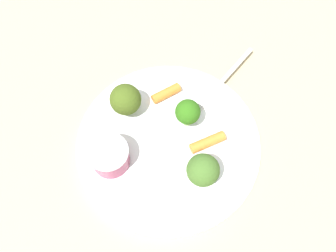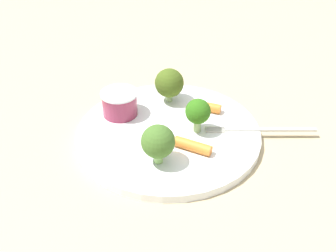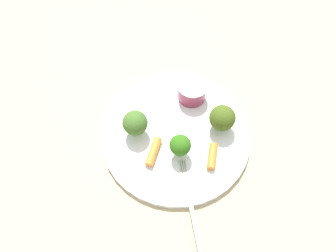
{
  "view_description": "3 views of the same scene",
  "coord_description": "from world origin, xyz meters",
  "px_view_note": "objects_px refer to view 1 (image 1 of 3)",
  "views": [
    {
      "loc": [
        -0.21,
        0.01,
        0.5
      ],
      "look_at": [
        0.02,
        -0.0,
        0.03
      ],
      "focal_mm": 38.79,
      "sensor_mm": 36.0,
      "label": 1
    },
    {
      "loc": [
        -0.33,
        -0.36,
        0.37
      ],
      "look_at": [
        -0.0,
        -0.0,
        0.02
      ],
      "focal_mm": 44.42,
      "sensor_mm": 36.0,
      "label": 2
    },
    {
      "loc": [
        0.16,
        -0.22,
        0.51
      ],
      "look_at": [
        -0.01,
        -0.0,
        0.03
      ],
      "focal_mm": 33.68,
      "sensor_mm": 36.0,
      "label": 3
    }
  ],
  "objects_px": {
    "plate": "(168,144)",
    "fork": "(221,82)",
    "broccoli_floret_1": "(126,100)",
    "carrot_stick_1": "(208,142)",
    "sauce_cup": "(110,156)",
    "carrot_stick_0": "(166,93)",
    "broccoli_floret_0": "(188,112)",
    "broccoli_floret_2": "(203,170)"
  },
  "relations": [
    {
      "from": "broccoli_floret_1",
      "to": "broccoli_floret_2",
      "type": "distance_m",
      "value": 0.15
    },
    {
      "from": "broccoli_floret_1",
      "to": "carrot_stick_0",
      "type": "bearing_deg",
      "value": -68.37
    },
    {
      "from": "plate",
      "to": "carrot_stick_1",
      "type": "xyz_separation_m",
      "value": [
        -0.01,
        -0.06,
        0.01
      ]
    },
    {
      "from": "plate",
      "to": "broccoli_floret_2",
      "type": "xyz_separation_m",
      "value": [
        -0.06,
        -0.04,
        0.04
      ]
    },
    {
      "from": "carrot_stick_0",
      "to": "carrot_stick_1",
      "type": "height_order",
      "value": "same"
    },
    {
      "from": "broccoli_floret_1",
      "to": "carrot_stick_1",
      "type": "bearing_deg",
      "value": -117.78
    },
    {
      "from": "plate",
      "to": "sauce_cup",
      "type": "bearing_deg",
      "value": 107.62
    },
    {
      "from": "sauce_cup",
      "to": "broccoli_floret_0",
      "type": "relative_size",
      "value": 1.06
    },
    {
      "from": "sauce_cup",
      "to": "carrot_stick_1",
      "type": "bearing_deg",
      "value": -81.63
    },
    {
      "from": "sauce_cup",
      "to": "fork",
      "type": "height_order",
      "value": "sauce_cup"
    },
    {
      "from": "broccoli_floret_1",
      "to": "fork",
      "type": "xyz_separation_m",
      "value": [
        0.04,
        -0.15,
        -0.03
      ]
    },
    {
      "from": "plate",
      "to": "fork",
      "type": "bearing_deg",
      "value": -41.89
    },
    {
      "from": "plate",
      "to": "broccoli_floret_2",
      "type": "height_order",
      "value": "broccoli_floret_2"
    },
    {
      "from": "carrot_stick_1",
      "to": "sauce_cup",
      "type": "bearing_deg",
      "value": 98.37
    },
    {
      "from": "fork",
      "to": "carrot_stick_0",
      "type": "bearing_deg",
      "value": 102.54
    },
    {
      "from": "carrot_stick_1",
      "to": "plate",
      "type": "bearing_deg",
      "value": 84.18
    },
    {
      "from": "sauce_cup",
      "to": "broccoli_floret_0",
      "type": "distance_m",
      "value": 0.12
    },
    {
      "from": "broccoli_floret_0",
      "to": "sauce_cup",
      "type": "bearing_deg",
      "value": 116.97
    },
    {
      "from": "broccoli_floret_2",
      "to": "carrot_stick_1",
      "type": "distance_m",
      "value": 0.06
    },
    {
      "from": "broccoli_floret_1",
      "to": "broccoli_floret_2",
      "type": "xyz_separation_m",
      "value": [
        -0.11,
        -0.1,
        0.0
      ]
    },
    {
      "from": "broccoli_floret_1",
      "to": "plate",
      "type": "bearing_deg",
      "value": -132.86
    },
    {
      "from": "fork",
      "to": "broccoli_floret_0",
      "type": "bearing_deg",
      "value": 138.83
    },
    {
      "from": "sauce_cup",
      "to": "carrot_stick_0",
      "type": "xyz_separation_m",
      "value": [
        0.1,
        -0.08,
        -0.01
      ]
    },
    {
      "from": "carrot_stick_0",
      "to": "carrot_stick_1",
      "type": "distance_m",
      "value": 0.1
    },
    {
      "from": "broccoli_floret_1",
      "to": "carrot_stick_0",
      "type": "distance_m",
      "value": 0.07
    },
    {
      "from": "sauce_cup",
      "to": "carrot_stick_1",
      "type": "xyz_separation_m",
      "value": [
        0.02,
        -0.14,
        -0.01
      ]
    },
    {
      "from": "plate",
      "to": "fork",
      "type": "distance_m",
      "value": 0.13
    },
    {
      "from": "plate",
      "to": "broccoli_floret_1",
      "type": "height_order",
      "value": "broccoli_floret_1"
    },
    {
      "from": "carrot_stick_0",
      "to": "broccoli_floret_1",
      "type": "bearing_deg",
      "value": 111.63
    },
    {
      "from": "sauce_cup",
      "to": "carrot_stick_1",
      "type": "height_order",
      "value": "sauce_cup"
    },
    {
      "from": "broccoli_floret_0",
      "to": "broccoli_floret_1",
      "type": "height_order",
      "value": "broccoli_floret_1"
    },
    {
      "from": "broccoli_floret_0",
      "to": "carrot_stick_0",
      "type": "relative_size",
      "value": 1.14
    },
    {
      "from": "broccoli_floret_0",
      "to": "broccoli_floret_2",
      "type": "height_order",
      "value": "broccoli_floret_2"
    },
    {
      "from": "carrot_stick_0",
      "to": "fork",
      "type": "xyz_separation_m",
      "value": [
        0.02,
        -0.09,
        -0.01
      ]
    },
    {
      "from": "broccoli_floret_0",
      "to": "broccoli_floret_1",
      "type": "xyz_separation_m",
      "value": [
        0.02,
        0.09,
        -0.0
      ]
    },
    {
      "from": "carrot_stick_0",
      "to": "sauce_cup",
      "type": "bearing_deg",
      "value": 141.92
    },
    {
      "from": "plate",
      "to": "broccoli_floret_0",
      "type": "height_order",
      "value": "broccoli_floret_0"
    },
    {
      "from": "broccoli_floret_1",
      "to": "fork",
      "type": "relative_size",
      "value": 0.44
    },
    {
      "from": "broccoli_floret_2",
      "to": "fork",
      "type": "height_order",
      "value": "broccoli_floret_2"
    },
    {
      "from": "broccoli_floret_2",
      "to": "fork",
      "type": "relative_size",
      "value": 0.44
    },
    {
      "from": "plate",
      "to": "fork",
      "type": "xyz_separation_m",
      "value": [
        0.1,
        -0.09,
        0.01
      ]
    },
    {
      "from": "broccoli_floret_2",
      "to": "carrot_stick_1",
      "type": "relative_size",
      "value": 1.06
    }
  ]
}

